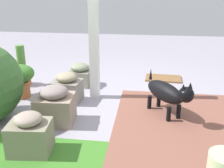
% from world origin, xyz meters
% --- Properties ---
extents(ground_plane, '(12.00, 12.00, 0.00)m').
position_xyz_m(ground_plane, '(0.00, 0.00, 0.00)').
color(ground_plane, '#9B95A3').
extents(brick_path, '(1.80, 2.40, 0.02)m').
position_xyz_m(brick_path, '(-1.02, 0.65, 0.01)').
color(brick_path, brown).
rests_on(brick_path, ground).
extents(porch_pillar, '(0.13, 0.13, 2.04)m').
position_xyz_m(porch_pillar, '(0.28, -0.26, 1.02)').
color(porch_pillar, white).
rests_on(porch_pillar, ground).
extents(stone_planter_nearest, '(0.39, 0.36, 0.39)m').
position_xyz_m(stone_planter_nearest, '(0.64, -0.75, 0.19)').
color(stone_planter_nearest, gray).
rests_on(stone_planter_nearest, ground).
extents(stone_planter_near, '(0.45, 0.37, 0.44)m').
position_xyz_m(stone_planter_near, '(0.66, -0.05, 0.21)').
color(stone_planter_near, gray).
rests_on(stone_planter_near, ground).
extents(stone_planter_mid, '(0.49, 0.44, 0.49)m').
position_xyz_m(stone_planter_mid, '(0.62, 0.62, 0.23)').
color(stone_planter_mid, gray).
rests_on(stone_planter_mid, ground).
extents(stone_planter_far, '(0.45, 0.37, 0.45)m').
position_xyz_m(stone_planter_far, '(0.66, 1.29, 0.21)').
color(stone_planter_far, gray).
rests_on(stone_planter_far, ground).
extents(terracotta_pot_tall, '(0.26, 0.26, 0.70)m').
position_xyz_m(terracotta_pot_tall, '(1.63, -0.63, 0.25)').
color(terracotta_pot_tall, '#C06840').
rests_on(terracotta_pot_tall, ground).
extents(terracotta_pot_broad, '(0.45, 0.45, 0.51)m').
position_xyz_m(terracotta_pot_broad, '(1.42, -0.11, 0.31)').
color(terracotta_pot_broad, '#B16234').
rests_on(terracotta_pot_broad, ground).
extents(dog, '(0.61, 0.76, 0.58)m').
position_xyz_m(dog, '(-0.78, 0.26, 0.33)').
color(dog, black).
rests_on(dog, ground).
extents(doormat, '(0.66, 0.43, 0.03)m').
position_xyz_m(doormat, '(-0.81, -1.27, 0.01)').
color(doormat, brown).
rests_on(doormat, ground).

